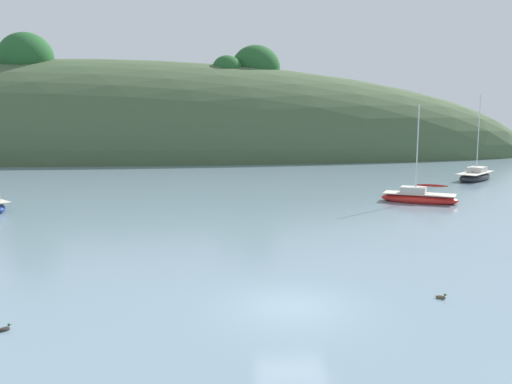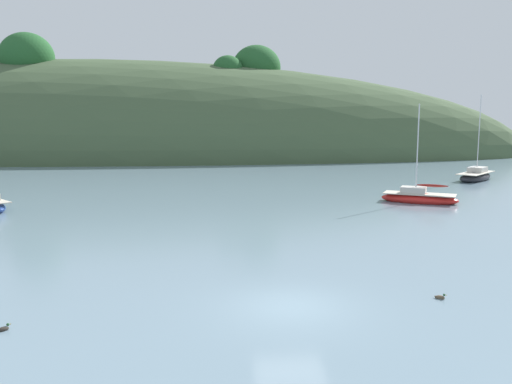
{
  "view_description": "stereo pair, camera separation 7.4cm",
  "coord_description": "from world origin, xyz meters",
  "px_view_note": "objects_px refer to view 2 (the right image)",
  "views": [
    {
      "loc": [
        -2.32,
        -17.53,
        6.54
      ],
      "look_at": [
        0.0,
        20.0,
        1.2
      ],
      "focal_mm": 37.03,
      "sensor_mm": 36.0,
      "label": 1
    },
    {
      "loc": [
        -2.25,
        -17.53,
        6.54
      ],
      "look_at": [
        0.0,
        20.0,
        1.2
      ],
      "focal_mm": 37.03,
      "sensor_mm": 36.0,
      "label": 2
    }
  ],
  "objects_px": {
    "sailboat_black_sloop": "(419,198)",
    "sailboat_teal_outer": "(476,176)",
    "duck_straggler": "(440,297)",
    "duck_lone_left": "(3,329)"
  },
  "relations": [
    {
      "from": "sailboat_teal_outer",
      "to": "duck_straggler",
      "type": "distance_m",
      "value": 39.96
    },
    {
      "from": "sailboat_black_sloop",
      "to": "sailboat_teal_outer",
      "type": "xyz_separation_m",
      "value": [
        11.27,
        13.94,
        0.04
      ]
    },
    {
      "from": "sailboat_teal_outer",
      "to": "duck_lone_left",
      "type": "bearing_deg",
      "value": -131.51
    },
    {
      "from": "sailboat_teal_outer",
      "to": "duck_lone_left",
      "type": "xyz_separation_m",
      "value": [
        -33.14,
        -37.45,
        -0.35
      ]
    },
    {
      "from": "sailboat_black_sloop",
      "to": "sailboat_teal_outer",
      "type": "distance_m",
      "value": 17.93
    },
    {
      "from": "duck_straggler",
      "to": "duck_lone_left",
      "type": "distance_m",
      "value": 14.81
    },
    {
      "from": "duck_straggler",
      "to": "duck_lone_left",
      "type": "xyz_separation_m",
      "value": [
        -14.67,
        -2.03,
        0.0
      ]
    },
    {
      "from": "sailboat_black_sloop",
      "to": "sailboat_teal_outer",
      "type": "height_order",
      "value": "sailboat_teal_outer"
    },
    {
      "from": "sailboat_black_sloop",
      "to": "duck_lone_left",
      "type": "height_order",
      "value": "sailboat_black_sloop"
    },
    {
      "from": "sailboat_teal_outer",
      "to": "duck_straggler",
      "type": "height_order",
      "value": "sailboat_teal_outer"
    }
  ]
}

